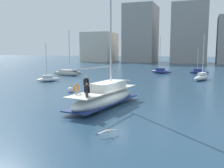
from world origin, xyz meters
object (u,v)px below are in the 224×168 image
at_px(main_sailboat, 105,96).
at_px(moored_ketch_distant, 48,79).
at_px(moored_sloop_far, 199,72).
at_px(seagull, 108,131).
at_px(mooring_buoy, 71,90).
at_px(moored_cutter_left, 161,71).
at_px(moored_sloop_near, 202,77).
at_px(moored_cutter_right, 68,72).

relative_size(main_sailboat, moored_ketch_distant, 2.26).
relative_size(moored_sloop_far, moored_ketch_distant, 0.92).
bearing_deg(seagull, mooring_buoy, 126.80).
relative_size(main_sailboat, moored_cutter_left, 1.73).
bearing_deg(main_sailboat, seagull, -67.04).
height_order(moored_sloop_far, moored_ketch_distant, moored_ketch_distant).
distance_m(moored_sloop_near, moored_cutter_left, 13.42).
relative_size(moored_cutter_right, mooring_buoy, 9.15).
relative_size(main_sailboat, seagull, 12.79).
bearing_deg(mooring_buoy, moored_cutter_left, 77.65).
bearing_deg(moored_sloop_far, moored_cutter_left, -163.70).
height_order(moored_sloop_far, moored_cutter_left, moored_cutter_left).
distance_m(moored_sloop_near, moored_sloop_far, 12.63).
distance_m(moored_cutter_left, moored_cutter_right, 20.25).
xyz_separation_m(moored_cutter_left, mooring_buoy, (-6.33, -28.92, -0.32)).
distance_m(main_sailboat, moored_cutter_left, 34.79).
bearing_deg(moored_sloop_near, mooring_buoy, -128.71).
bearing_deg(moored_sloop_near, moored_sloop_far, 93.31).
relative_size(moored_cutter_right, seagull, 8.28).
bearing_deg(moored_cutter_left, seagull, -84.99).
bearing_deg(moored_cutter_right, seagull, -56.54).
bearing_deg(moored_ketch_distant, moored_cutter_left, 54.49).
height_order(seagull, mooring_buoy, mooring_buoy).
bearing_deg(moored_cutter_left, moored_sloop_near, -50.24).
bearing_deg(mooring_buoy, main_sailboat, -40.64).
bearing_deg(moored_cutter_right, moored_sloop_near, 0.78).
height_order(main_sailboat, seagull, main_sailboat).
bearing_deg(moored_sloop_far, main_sailboat, -101.20).
height_order(moored_cutter_left, seagull, moored_cutter_left).
bearing_deg(moored_ketch_distant, moored_sloop_far, 45.55).
distance_m(moored_sloop_near, seagull, 32.39).
height_order(moored_ketch_distant, mooring_buoy, moored_ketch_distant).
distance_m(moored_sloop_far, seagull, 44.82).
xyz_separation_m(main_sailboat, moored_cutter_right, (-17.73, 24.12, -0.26)).
height_order(moored_sloop_far, seagull, moored_sloop_far).
xyz_separation_m(moored_sloop_far, seagull, (-4.14, -44.63, -0.15)).
bearing_deg(moored_ketch_distant, mooring_buoy, -42.79).
bearing_deg(moored_cutter_right, mooring_buoy, -59.18).
xyz_separation_m(seagull, mooring_buoy, (-10.04, 13.41, -0.08)).
height_order(main_sailboat, moored_cutter_right, main_sailboat).
height_order(moored_sloop_near, moored_sloop_far, moored_sloop_near).
xyz_separation_m(moored_cutter_left, moored_cutter_right, (-17.22, -10.67, 0.10)).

